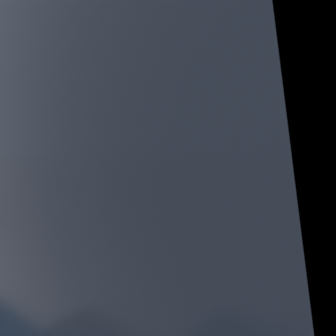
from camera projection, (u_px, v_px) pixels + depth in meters
The scene contains 4 objects.
ground_plane at pixel (105, 331), 2.07m from camera, with size 60.00×60.00×0.00m, color slate.
sidewalk at pixel (224, 242), 3.82m from camera, with size 24.00×2.80×0.12m.
building_facade at pixel (268, 83), 5.07m from camera, with size 24.00×0.30×5.35m.
parking_meter at pixel (168, 173), 3.03m from camera, with size 0.22×0.13×1.56m.
Camera 1 is at (1.57, -1.26, 1.47)m, focal length 28.00 mm.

